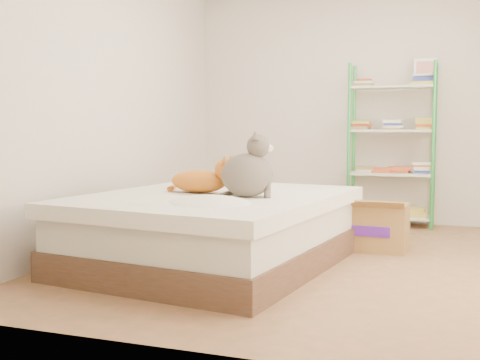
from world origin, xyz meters
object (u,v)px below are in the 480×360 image
at_px(bed, 214,229).
at_px(grey_cat, 247,165).
at_px(cardboard_box, 374,226).
at_px(white_bin, 274,203).
at_px(orange_cat, 199,178).
at_px(shelf_unit, 392,148).

distance_m(bed, grey_cat, 0.59).
height_order(cardboard_box, white_bin, cardboard_box).
height_order(grey_cat, white_bin, grey_cat).
distance_m(grey_cat, cardboard_box, 1.45).
bearing_deg(bed, cardboard_box, 50.71).
distance_m(bed, cardboard_box, 1.46).
relative_size(orange_cat, shelf_unit, 0.32).
height_order(grey_cat, shelf_unit, shelf_unit).
distance_m(bed, white_bin, 2.27).
height_order(bed, cardboard_box, bed).
xyz_separation_m(orange_cat, white_bin, (-0.05, 2.22, -0.46)).
bearing_deg(shelf_unit, bed, -115.25).
relative_size(bed, orange_cat, 4.19).
bearing_deg(white_bin, grey_cat, -78.19).
bearing_deg(grey_cat, orange_cat, 53.61).
relative_size(orange_cat, cardboard_box, 0.97).
relative_size(grey_cat, white_bin, 1.15).
distance_m(grey_cat, white_bin, 2.49).
height_order(bed, orange_cat, orange_cat).
bearing_deg(orange_cat, cardboard_box, 45.84).
relative_size(bed, shelf_unit, 1.32).
xyz_separation_m(orange_cat, grey_cat, (0.44, -0.15, 0.12)).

